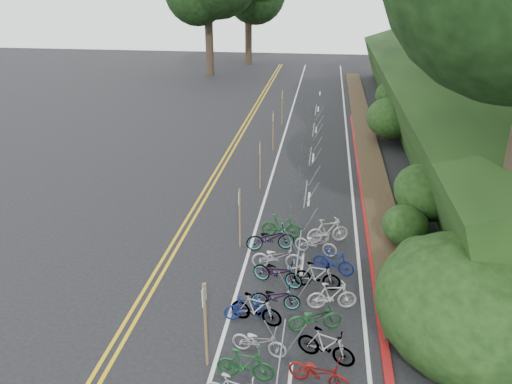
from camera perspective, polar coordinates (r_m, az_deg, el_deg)
The scene contains 10 objects.
ground at distance 15.94m, azimuth -7.14°, elevation -14.90°, with size 120.00×120.00×0.00m, color black.
road_markings at distance 24.39m, azimuth 0.27°, elevation -0.39°, with size 7.47×80.00×0.01m.
red_curb at distance 26.02m, azimuth 11.97°, elevation 0.76°, with size 0.25×28.00×0.10m, color maroon.
embankment at distance 33.24m, azimuth 24.39°, elevation 8.68°, with size 14.30×48.14×9.11m.
bike_rack_front at distance 13.28m, azimuth 2.83°, elevation -19.07°, with size 1.16×2.71×1.22m.
bike_racks_rest at distance 26.59m, azimuth 6.19°, elevation 3.50°, with size 1.14×23.00×1.17m.
signpost_near at distance 13.64m, azimuth -5.82°, elevation -14.35°, with size 0.08×0.40×2.64m.
signposts_rest at distance 27.51m, azimuth 1.31°, elevation 5.58°, with size 0.08×18.40×2.50m.
bike_front at distance 15.85m, azimuth -1.07°, elevation -13.00°, with size 1.43×0.40×0.86m, color navy.
bike_valet at distance 16.55m, azimuth 4.29°, elevation -11.11°, with size 3.45×10.80×1.04m.
Camera 1 is at (3.62, -12.02, 9.82)m, focal length 35.00 mm.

